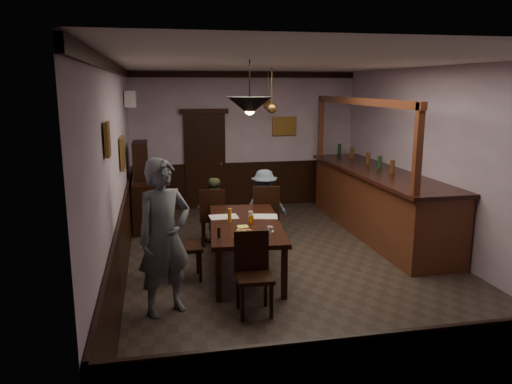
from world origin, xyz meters
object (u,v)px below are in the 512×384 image
object	(u,v)px
sideboard	(144,194)
pendant_brass_far	(268,105)
chair_near	(253,269)
chair_far_right	(266,212)
chair_side	(180,242)
person_seated_left	(213,210)
person_seated_right	(264,205)
chair_far_left	(213,215)
coffee_cup	(270,229)
pendant_iron	(250,106)
person_standing	(164,237)
soda_can	(251,220)
bar_counter	(377,200)
dining_table	(245,227)
pendant_brass_mid	(272,108)

from	to	relation	value
sideboard	pendant_brass_far	size ratio (longest dim) A/B	2.06
chair_near	chair_far_right	bearing A→B (deg)	74.97
chair_side	pendant_brass_far	world-z (taller)	pendant_brass_far
person_seated_left	person_seated_right	bearing A→B (deg)	166.91
chair_far_right	chair_side	size ratio (longest dim) A/B	1.05
sideboard	chair_side	bearing A→B (deg)	-79.34
chair_far_left	person_seated_right	world-z (taller)	person_seated_right
coffee_cup	pendant_brass_far	size ratio (longest dim) A/B	0.10
coffee_cup	pendant_iron	distance (m)	1.69
person_seated_left	pendant_brass_far	distance (m)	2.64
person_seated_left	person_seated_right	distance (m)	0.90
chair_side	person_seated_left	size ratio (longest dim) A/B	0.88
chair_far_left	pendant_iron	distance (m)	2.84
chair_far_right	person_standing	distance (m)	2.95
soda_can	chair_far_left	bearing A→B (deg)	105.71
person_seated_right	chair_side	bearing A→B (deg)	44.59
person_seated_left	bar_counter	xyz separation A→B (m)	(3.01, -0.15, 0.06)
chair_side	soda_can	world-z (taller)	chair_side
coffee_cup	pendant_brass_far	distance (m)	4.03
person_seated_left	dining_table	bearing A→B (deg)	93.10
soda_can	dining_table	bearing A→B (deg)	131.94
chair_far_left	pendant_brass_far	xyz separation A→B (m)	(1.36, 1.77, 1.75)
person_seated_right	bar_counter	world-z (taller)	bar_counter
chair_side	pendant_brass_far	distance (m)	4.14
sideboard	person_seated_left	bearing A→B (deg)	-42.21
chair_far_left	chair_near	distance (m)	2.63
person_seated_left	pendant_brass_far	bearing A→B (deg)	-138.64
chair_far_right	chair_side	bearing A→B (deg)	49.28
soda_can	pendant_brass_mid	bearing A→B (deg)	69.15
dining_table	pendant_iron	world-z (taller)	pendant_iron
soda_can	chair_side	bearing A→B (deg)	-178.54
pendant_brass_far	person_standing	bearing A→B (deg)	-117.80
person_seated_left	soda_can	bearing A→B (deg)	95.08
coffee_cup	pendant_brass_far	xyz separation A→B (m)	(0.80, 3.65, 1.50)
chair_far_left	pendant_iron	size ratio (longest dim) A/B	1.51
chair_far_right	person_seated_left	xyz separation A→B (m)	(-0.86, 0.38, -0.01)
person_standing	pendant_iron	distance (m)	1.89
chair_near	sideboard	bearing A→B (deg)	109.44
chair_far_right	person_seated_right	distance (m)	0.29
chair_near	bar_counter	size ratio (longest dim) A/B	0.22
pendant_brass_mid	pendant_brass_far	bearing A→B (deg)	80.12
person_standing	person_seated_right	bearing A→B (deg)	29.41
chair_far_right	chair_near	distance (m)	2.62
person_seated_right	pendant_brass_mid	world-z (taller)	pendant_brass_mid
person_seated_right	dining_table	bearing A→B (deg)	66.53
coffee_cup	soda_can	distance (m)	0.52
soda_can	bar_counter	distance (m)	3.07
sideboard	pendant_iron	bearing A→B (deg)	-68.19
coffee_cup	chair_far_right	bearing A→B (deg)	85.25
person_seated_right	soda_can	size ratio (longest dim) A/B	10.49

